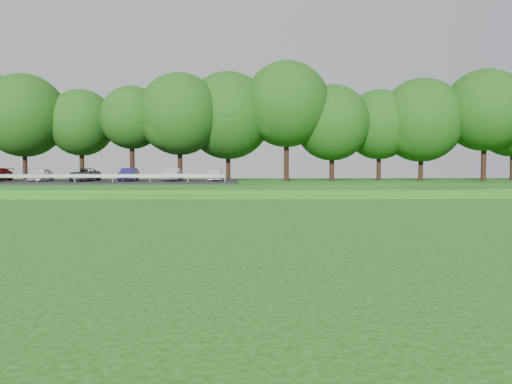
{
  "coord_description": "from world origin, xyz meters",
  "views": [
    {
      "loc": [
        -11.85,
        -13.42,
        2.17
      ],
      "look_at": [
        -11.27,
        3.09,
        1.3
      ],
      "focal_mm": 35.0,
      "sensor_mm": 36.0,
      "label": 1
    }
  ],
  "objects": [
    {
      "name": "walking_path",
      "position": [
        0.0,
        20.0,
        0.02
      ],
      "size": [
        130.0,
        1.6,
        0.04
      ],
      "primitive_type": "cube",
      "color": "gray",
      "rests_on": "ground"
    },
    {
      "name": "treeline",
      "position": [
        0.0,
        38.0,
        8.1
      ],
      "size": [
        104.0,
        7.0,
        15.0
      ],
      "primitive_type": null,
      "color": "#1C430F",
      "rests_on": "berm"
    },
    {
      "name": "parking_lot",
      "position": [
        -24.42,
        32.82,
        1.06
      ],
      "size": [
        24.0,
        9.0,
        1.38
      ],
      "color": "black",
      "rests_on": "berm"
    },
    {
      "name": "berm",
      "position": [
        0.0,
        34.0,
        0.3
      ],
      "size": [
        130.0,
        30.0,
        0.6
      ],
      "primitive_type": "cube",
      "color": "#13440D",
      "rests_on": "ground"
    }
  ]
}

